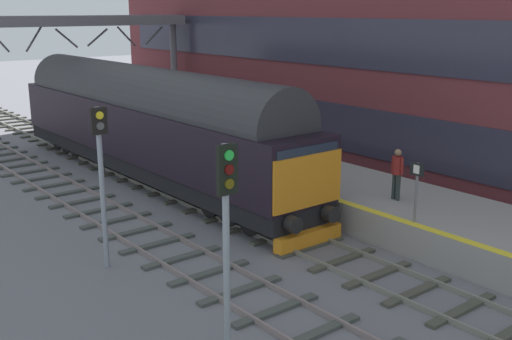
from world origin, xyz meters
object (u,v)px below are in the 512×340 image
at_px(platform_number_sign, 416,183).
at_px(waiting_passenger, 397,170).
at_px(diesel_locomotive, 146,121).
at_px(signal_post_near, 227,222).
at_px(signal_post_mid, 101,170).

distance_m(platform_number_sign, waiting_passenger, 2.18).
bearing_deg(diesel_locomotive, signal_post_near, -112.43).
bearing_deg(signal_post_near, signal_post_mid, 90.00).
xyz_separation_m(diesel_locomotive, platform_number_sign, (1.88, -11.99, -0.31)).
bearing_deg(platform_number_sign, signal_post_near, -172.89).
xyz_separation_m(signal_post_near, waiting_passenger, (8.52, 2.63, -0.84)).
relative_size(diesel_locomotive, signal_post_mid, 4.42).
relative_size(signal_post_mid, waiting_passenger, 2.70).
height_order(diesel_locomotive, signal_post_mid, diesel_locomotive).
bearing_deg(platform_number_sign, signal_post_mid, 146.75).
relative_size(diesel_locomotive, platform_number_sign, 11.28).
xyz_separation_m(signal_post_mid, platform_number_sign, (7.20, -4.72, -0.59)).
bearing_deg(signal_post_near, waiting_passenger, 17.14).
height_order(signal_post_near, signal_post_mid, signal_post_mid).
relative_size(platform_number_sign, waiting_passenger, 1.06).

